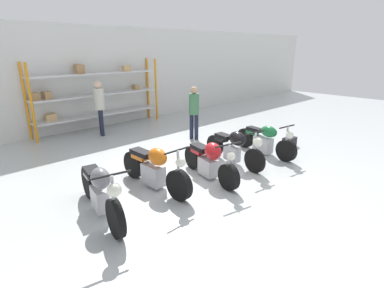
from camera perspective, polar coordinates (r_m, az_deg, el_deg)
name	(u,v)px	position (r m, az deg, el deg)	size (l,w,h in m)	color
ground_plane	(204,177)	(6.91, 2.31, -6.27)	(30.00, 30.00, 0.00)	#B2B7B7
back_wall	(80,79)	(11.40, -20.48, 11.58)	(30.00, 0.08, 3.60)	silver
shelving_rack	(96,93)	(11.28, -17.90, 9.14)	(4.75, 0.63, 2.43)	orange
motorcycle_grey	(100,191)	(5.46, -17.09, -8.52)	(0.71, 2.17, 1.04)	black
motorcycle_orange	(154,168)	(6.29, -7.18, -4.64)	(0.60, 2.13, 1.02)	black
motorcycle_red	(210,161)	(6.71, 3.38, -3.19)	(0.73, 1.93, 0.99)	black
motorcycle_black	(235,146)	(7.58, 8.13, -0.46)	(0.61, 2.02, 0.99)	black
motorcycle_green	(265,140)	(8.50, 13.73, 0.68)	(0.58, 2.03, 0.94)	black
person_browsing	(194,109)	(9.51, 0.38, 6.73)	(0.39, 0.39, 1.69)	#1E2338
person_near_rack	(100,103)	(10.38, -17.20, 7.39)	(0.41, 0.41, 1.82)	#1E2338
toolbox	(289,142)	(9.42, 18.06, 0.37)	(0.44, 0.26, 0.28)	black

